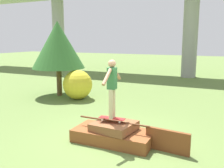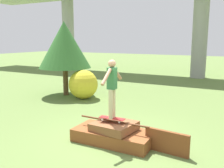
{
  "view_description": "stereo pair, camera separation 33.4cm",
  "coord_description": "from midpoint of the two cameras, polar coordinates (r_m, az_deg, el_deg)",
  "views": [
    {
      "loc": [
        2.82,
        -6.04,
        2.86
      ],
      "look_at": [
        -0.01,
        -0.06,
        1.67
      ],
      "focal_mm": 40.0,
      "sensor_mm": 36.0,
      "label": 1
    },
    {
      "loc": [
        3.12,
        -5.89,
        2.86
      ],
      "look_at": [
        -0.01,
        -0.06,
        1.67
      ],
      "focal_mm": 40.0,
      "sensor_mm": 36.0,
      "label": 2
    }
  ],
  "objects": [
    {
      "name": "scrap_plank_loose",
      "position": [
        6.67,
        11.1,
        -12.67
      ],
      "size": [
        1.16,
        0.2,
        0.59
      ],
      "color": "brown",
      "rests_on": "ground_plane"
    },
    {
      "name": "scrap_pile",
      "position": [
        7.15,
        -1.06,
        -11.28
      ],
      "size": [
        2.24,
        1.11,
        0.63
      ],
      "color": "brown",
      "rests_on": "ground_plane"
    },
    {
      "name": "ground_plane",
      "position": [
        7.25,
        -1.09,
        -13.06
      ],
      "size": [
        80.0,
        80.0,
        0.0
      ],
      "primitive_type": "plane",
      "color": "olive"
    },
    {
      "name": "tree_behind_left",
      "position": [
        12.91,
        -13.0,
        8.68
      ],
      "size": [
        2.64,
        2.64,
        3.76
      ],
      "color": "brown",
      "rests_on": "ground_plane"
    },
    {
      "name": "bush_yellow_flowering",
      "position": [
        12.13,
        -8.65,
        -0.15
      ],
      "size": [
        1.41,
        1.41,
        1.41
      ],
      "color": "gold",
      "rests_on": "ground_plane"
    },
    {
      "name": "skateboard",
      "position": [
        6.95,
        -1.39,
        -7.86
      ],
      "size": [
        0.75,
        0.24,
        0.09
      ],
      "color": "maroon",
      "rests_on": "scrap_pile"
    },
    {
      "name": "skater",
      "position": [
        6.72,
        -1.42,
        -0.18
      ],
      "size": [
        0.23,
        1.19,
        1.61
      ],
      "color": "#C6B78E",
      "rests_on": "skateboard"
    }
  ]
}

